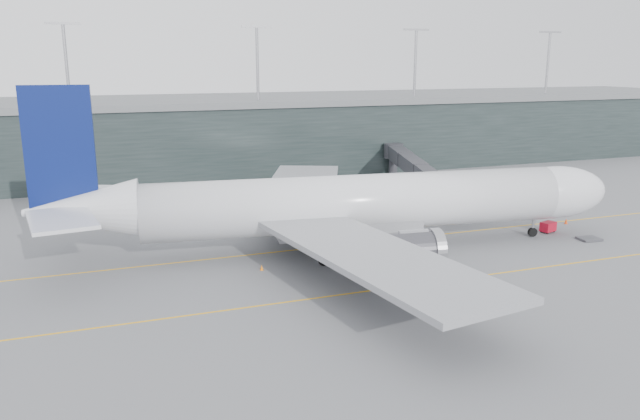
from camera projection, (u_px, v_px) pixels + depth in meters
name	position (u px, v px, depth m)	size (l,w,h in m)	color
ground	(315.00, 238.00, 82.36)	(320.00, 320.00, 0.00)	slate
taxiline_a	(326.00, 247.00, 78.71)	(160.00, 0.25, 0.02)	gold
taxiline_b	(381.00, 289.00, 64.10)	(160.00, 0.25, 0.02)	gold
taxiline_lead_main	(303.00, 203.00, 102.29)	(0.25, 60.00, 0.02)	gold
terminal	(225.00, 133.00, 133.53)	(240.00, 36.00, 29.00)	black
main_aircraft	(352.00, 204.00, 76.36)	(72.84, 67.97, 20.42)	silver
jet_bridge	(401.00, 165.00, 111.01)	(14.34, 43.00, 6.36)	#2A2B30
gse_cart	(548.00, 227.00, 85.10)	(2.42, 1.92, 1.44)	#AE0C21
baggage_dolly	(589.00, 239.00, 81.57)	(2.70, 2.16, 0.27)	#3C3D42
uld_a	(249.00, 218.00, 89.16)	(2.45, 2.21, 1.84)	#3C3C42
uld_b	(268.00, 211.00, 92.51)	(2.46, 2.05, 2.09)	#3C3C42
uld_c	(283.00, 213.00, 91.97)	(2.14, 1.72, 1.92)	#3C3C42
cone_nose	(566.00, 221.00, 89.56)	(0.49, 0.49, 0.78)	#EC410D
cone_wing_stbd	(452.00, 278.00, 66.57)	(0.43, 0.43, 0.68)	orange
cone_wing_port	(348.00, 212.00, 95.38)	(0.44, 0.44, 0.70)	red
cone_tail	(262.00, 268.00, 69.84)	(0.40, 0.40, 0.63)	orange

